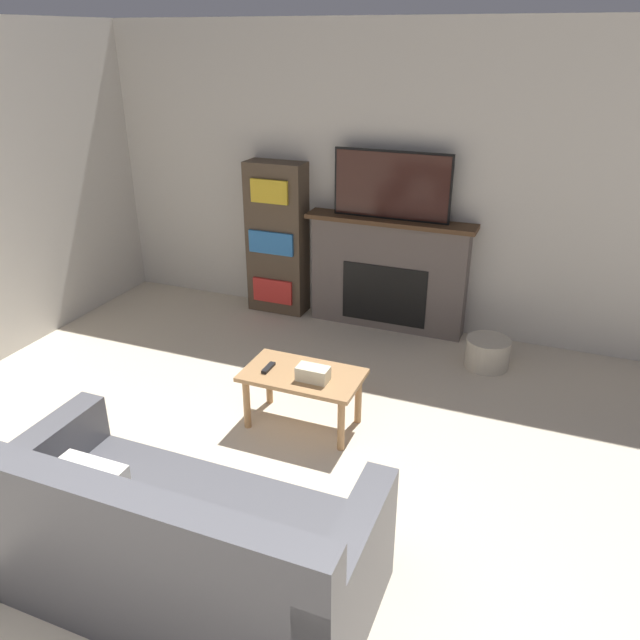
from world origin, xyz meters
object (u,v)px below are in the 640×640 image
(bookshelf, at_px, (277,239))
(storage_basket, at_px, (487,353))
(couch, at_px, (177,546))
(fireplace, at_px, (388,273))
(coffee_table, at_px, (303,382))
(tv, at_px, (392,185))

(bookshelf, distance_m, storage_basket, 2.28)
(couch, relative_size, storage_basket, 5.18)
(bookshelf, bearing_deg, fireplace, 1.15)
(coffee_table, relative_size, storage_basket, 2.25)
(storage_basket, bearing_deg, fireplace, 155.61)
(coffee_table, distance_m, storage_basket, 1.77)
(tv, bearing_deg, coffee_table, -92.30)
(fireplace, distance_m, tv, 0.82)
(bookshelf, relative_size, storage_basket, 4.04)
(couch, relative_size, coffee_table, 2.30)
(couch, distance_m, bookshelf, 3.59)
(fireplace, bearing_deg, bookshelf, -178.85)
(fireplace, height_order, coffee_table, fireplace)
(coffee_table, xyz_separation_m, bookshelf, (-1.05, 1.82, 0.39))
(couch, relative_size, bookshelf, 1.28)
(fireplace, xyz_separation_m, couch, (-0.06, -3.42, -0.24))
(fireplace, height_order, couch, fireplace)
(fireplace, relative_size, couch, 0.82)
(bookshelf, bearing_deg, storage_basket, -11.60)
(tv, xyz_separation_m, couch, (-0.06, -3.40, -1.06))
(tv, height_order, couch, tv)
(fireplace, bearing_deg, tv, -90.00)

